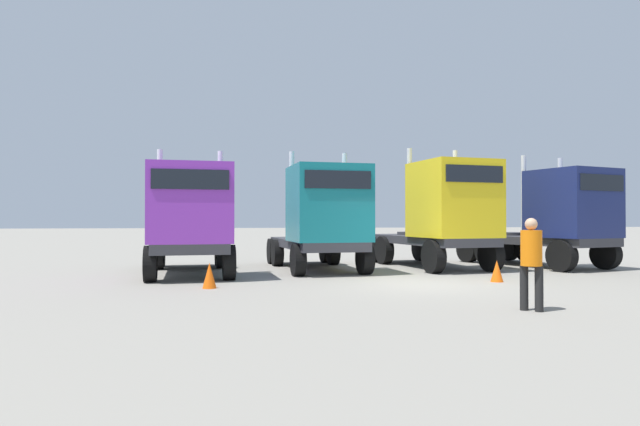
{
  "coord_description": "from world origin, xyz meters",
  "views": [
    {
      "loc": [
        -5.24,
        -14.24,
        1.77
      ],
      "look_at": [
        -1.96,
        4.76,
        2.0
      ],
      "focal_mm": 30.73,
      "sensor_mm": 36.0,
      "label": 1
    }
  ],
  "objects_px": {
    "semi_truck_yellow": "(444,213)",
    "semi_truck_navy": "(557,217)",
    "traffic_cone_far": "(497,271)",
    "visitor_in_hivis": "(531,257)",
    "semi_truck_teal": "(323,218)",
    "semi_truck_purple": "(190,219)",
    "traffic_cone_near": "(209,275)"
  },
  "relations": [
    {
      "from": "semi_truck_purple",
      "to": "semi_truck_navy",
      "type": "bearing_deg",
      "value": 89.93
    },
    {
      "from": "semi_truck_purple",
      "to": "traffic_cone_far",
      "type": "relative_size",
      "value": 10.71
    },
    {
      "from": "traffic_cone_far",
      "to": "semi_truck_yellow",
      "type": "bearing_deg",
      "value": 89.08
    },
    {
      "from": "semi_truck_teal",
      "to": "visitor_in_hivis",
      "type": "height_order",
      "value": "semi_truck_teal"
    },
    {
      "from": "semi_truck_teal",
      "to": "semi_truck_navy",
      "type": "bearing_deg",
      "value": 85.7
    },
    {
      "from": "semi_truck_purple",
      "to": "semi_truck_yellow",
      "type": "xyz_separation_m",
      "value": [
        8.74,
        1.03,
        0.2
      ]
    },
    {
      "from": "semi_truck_yellow",
      "to": "semi_truck_navy",
      "type": "bearing_deg",
      "value": 79.27
    },
    {
      "from": "semi_truck_teal",
      "to": "semi_truck_purple",
      "type": "bearing_deg",
      "value": -83.82
    },
    {
      "from": "traffic_cone_far",
      "to": "traffic_cone_near",
      "type": "bearing_deg",
      "value": -179.3
    },
    {
      "from": "traffic_cone_far",
      "to": "visitor_in_hivis",
      "type": "bearing_deg",
      "value": -110.42
    },
    {
      "from": "semi_truck_yellow",
      "to": "semi_truck_navy",
      "type": "relative_size",
      "value": 1.03
    },
    {
      "from": "semi_truck_teal",
      "to": "traffic_cone_near",
      "type": "height_order",
      "value": "semi_truck_teal"
    },
    {
      "from": "semi_truck_purple",
      "to": "semi_truck_navy",
      "type": "height_order",
      "value": "semi_truck_navy"
    },
    {
      "from": "semi_truck_yellow",
      "to": "traffic_cone_far",
      "type": "relative_size",
      "value": 10.73
    },
    {
      "from": "semi_truck_purple",
      "to": "traffic_cone_near",
      "type": "xyz_separation_m",
      "value": [
        0.67,
        -3.02,
        -1.46
      ]
    },
    {
      "from": "semi_truck_purple",
      "to": "semi_truck_teal",
      "type": "xyz_separation_m",
      "value": [
        4.32,
        0.8,
        0.03
      ]
    },
    {
      "from": "semi_truck_teal",
      "to": "visitor_in_hivis",
      "type": "relative_size",
      "value": 3.54
    },
    {
      "from": "semi_truck_yellow",
      "to": "visitor_in_hivis",
      "type": "relative_size",
      "value": 3.64
    },
    {
      "from": "semi_truck_teal",
      "to": "visitor_in_hivis",
      "type": "distance_m",
      "value": 8.85
    },
    {
      "from": "semi_truck_purple",
      "to": "semi_truck_teal",
      "type": "height_order",
      "value": "semi_truck_teal"
    },
    {
      "from": "semi_truck_purple",
      "to": "semi_truck_yellow",
      "type": "distance_m",
      "value": 8.8
    },
    {
      "from": "semi_truck_yellow",
      "to": "semi_truck_navy",
      "type": "height_order",
      "value": "semi_truck_yellow"
    },
    {
      "from": "semi_truck_teal",
      "to": "traffic_cone_near",
      "type": "relative_size",
      "value": 9.61
    },
    {
      "from": "traffic_cone_near",
      "to": "semi_truck_teal",
      "type": "bearing_deg",
      "value": 46.27
    },
    {
      "from": "visitor_in_hivis",
      "to": "traffic_cone_far",
      "type": "xyz_separation_m",
      "value": [
        1.75,
        4.7,
        -0.74
      ]
    },
    {
      "from": "semi_truck_yellow",
      "to": "semi_truck_navy",
      "type": "xyz_separation_m",
      "value": [
        4.27,
        -0.23,
        -0.14
      ]
    },
    {
      "from": "semi_truck_navy",
      "to": "traffic_cone_near",
      "type": "distance_m",
      "value": 13.01
    },
    {
      "from": "visitor_in_hivis",
      "to": "traffic_cone_far",
      "type": "height_order",
      "value": "visitor_in_hivis"
    },
    {
      "from": "semi_truck_teal",
      "to": "traffic_cone_near",
      "type": "bearing_deg",
      "value": -48.03
    },
    {
      "from": "semi_truck_yellow",
      "to": "traffic_cone_far",
      "type": "bearing_deg",
      "value": -8.63
    },
    {
      "from": "semi_truck_navy",
      "to": "traffic_cone_far",
      "type": "height_order",
      "value": "semi_truck_navy"
    },
    {
      "from": "semi_truck_navy",
      "to": "visitor_in_hivis",
      "type": "bearing_deg",
      "value": -51.72
    }
  ]
}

